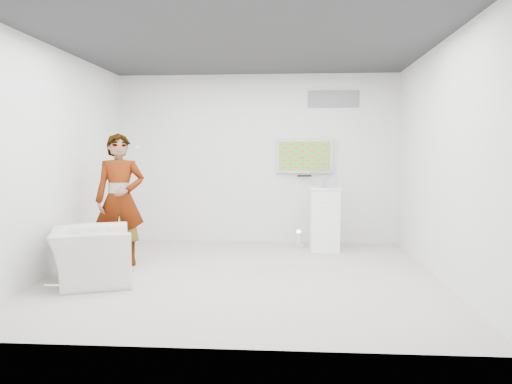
% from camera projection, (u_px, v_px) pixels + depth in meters
% --- Properties ---
extents(room, '(5.01, 5.01, 3.00)m').
position_uv_depth(room, '(243.00, 161.00, 6.46)').
color(room, '#B5B2A6').
rests_on(room, ground).
extents(tv, '(1.00, 0.08, 0.60)m').
position_uv_depth(tv, '(304.00, 156.00, 8.83)').
color(tv, '#BCBCC1').
rests_on(tv, room).
extents(logo_decal, '(0.90, 0.02, 0.30)m').
position_uv_depth(logo_decal, '(333.00, 99.00, 8.76)').
color(logo_decal, gray).
rests_on(logo_decal, room).
extents(person, '(0.78, 0.61, 1.88)m').
position_uv_depth(person, '(120.00, 200.00, 7.10)').
color(person, silver).
rests_on(person, room).
extents(armchair, '(1.23, 1.31, 0.68)m').
position_uv_depth(armchair, '(91.00, 256.00, 6.14)').
color(armchair, silver).
rests_on(armchair, room).
extents(pedestal, '(0.52, 0.52, 1.05)m').
position_uv_depth(pedestal, '(325.00, 219.00, 8.20)').
color(pedestal, white).
rests_on(pedestal, room).
extents(floor_uplight, '(0.22, 0.22, 0.29)m').
position_uv_depth(floor_uplight, '(298.00, 239.00, 8.43)').
color(floor_uplight, white).
rests_on(floor_uplight, room).
extents(vitrine, '(0.40, 0.40, 0.36)m').
position_uv_depth(vitrine, '(325.00, 176.00, 8.15)').
color(vitrine, white).
rests_on(vitrine, pedestal).
extents(console, '(0.09, 0.15, 0.20)m').
position_uv_depth(console, '(325.00, 181.00, 8.15)').
color(console, white).
rests_on(console, pedestal).
extents(wii_remote, '(0.04, 0.14, 0.03)m').
position_uv_depth(wii_remote, '(138.00, 147.00, 7.23)').
color(wii_remote, white).
rests_on(wii_remote, person).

